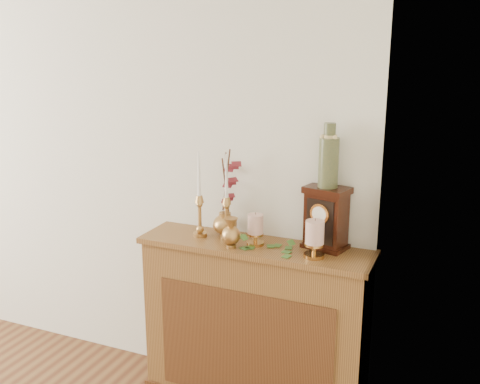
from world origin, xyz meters
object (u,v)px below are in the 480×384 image
at_px(candlestick_center, 227,211).
at_px(ceramic_vase, 329,159).
at_px(ginger_jar, 230,196).
at_px(mantel_clock, 326,218).
at_px(bud_vase, 231,233).
at_px(candlestick_left, 200,209).

relative_size(candlestick_center, ceramic_vase, 1.43).
relative_size(ginger_jar, mantel_clock, 1.51).
bearing_deg(bud_vase, candlestick_left, 156.92).
height_order(candlestick_center, mantel_clock, candlestick_center).
distance_m(candlestick_left, bud_vase, 0.26).
distance_m(candlestick_left, ceramic_vase, 0.74).
xyz_separation_m(candlestick_left, mantel_clock, (0.67, 0.09, 0.01)).
bearing_deg(bud_vase, ginger_jar, 116.08).
distance_m(ginger_jar, mantel_clock, 0.54).
distance_m(candlestick_center, ceramic_vase, 0.62).
relative_size(candlestick_center, ginger_jar, 0.94).
height_order(ginger_jar, ceramic_vase, ceramic_vase).
xyz_separation_m(ginger_jar, mantel_clock, (0.54, -0.01, -0.06)).
height_order(candlestick_left, candlestick_center, candlestick_left).
relative_size(bud_vase, ginger_jar, 0.33).
height_order(ginger_jar, mantel_clock, ginger_jar).
relative_size(candlestick_left, bud_vase, 2.93).
relative_size(bud_vase, mantel_clock, 0.49).
height_order(candlestick_left, mantel_clock, candlestick_left).
distance_m(bud_vase, ceramic_vase, 0.62).
xyz_separation_m(bud_vase, mantel_clock, (0.44, 0.19, 0.08)).
bearing_deg(ceramic_vase, mantel_clock, -104.10).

